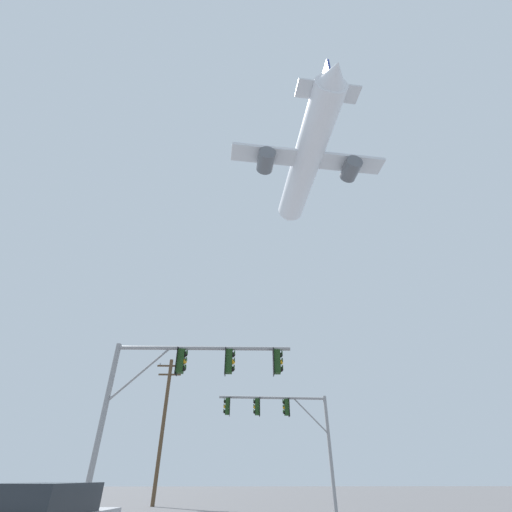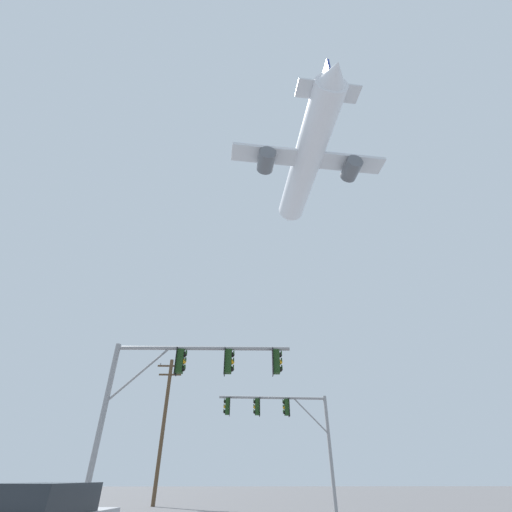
# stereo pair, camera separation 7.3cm
# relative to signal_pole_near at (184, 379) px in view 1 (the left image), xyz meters

# --- Properties ---
(signal_pole_near) EXTENTS (6.99, 0.51, 6.21)m
(signal_pole_near) POSITION_rel_signal_pole_near_xyz_m (0.00, 0.00, 0.00)
(signal_pole_near) COLOR gray
(signal_pole_near) RESTS_ON ground
(signal_pole_far) EXTENTS (6.57, 0.65, 5.91)m
(signal_pole_far) POSITION_rel_signal_pole_near_xyz_m (4.71, 8.59, -0.24)
(signal_pole_far) COLOR gray
(signal_pole_far) RESTS_ON ground
(utility_pole) EXTENTS (2.20, 0.28, 9.91)m
(utility_pole) POSITION_rel_signal_pole_near_xyz_m (-3.73, 15.30, 0.42)
(utility_pole) COLOR brown
(utility_pole) RESTS_ON ground
(airplane) EXTENTS (22.00, 28.47, 7.76)m
(airplane) POSITION_rel_signal_pole_near_xyz_m (10.82, 20.25, 35.32)
(airplane) COLOR white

